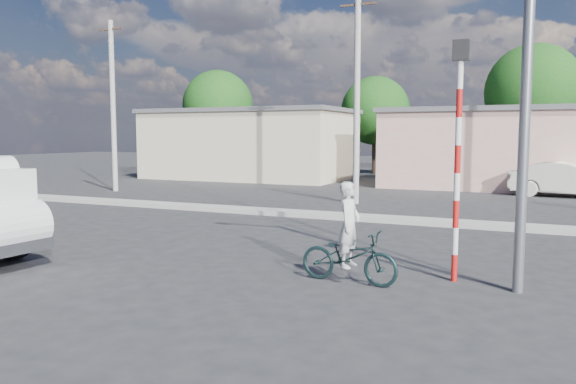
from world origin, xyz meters
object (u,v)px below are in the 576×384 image
at_px(cyclist, 349,241).
at_px(car_cream, 567,180).
at_px(bicycle, 349,257).
at_px(traffic_pole, 458,140).

relative_size(cyclist, car_cream, 0.34).
bearing_deg(cyclist, bicycle, 0.00).
bearing_deg(bicycle, traffic_pole, -57.84).
distance_m(cyclist, car_cream, 17.95).
xyz_separation_m(bicycle, car_cream, (4.14, 17.46, 0.27)).
height_order(bicycle, cyclist, cyclist).
distance_m(car_cream, traffic_pole, 16.82).
height_order(bicycle, traffic_pole, traffic_pole).
bearing_deg(bicycle, car_cream, -9.11).
xyz_separation_m(bicycle, traffic_pole, (1.73, 0.92, 2.11)).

